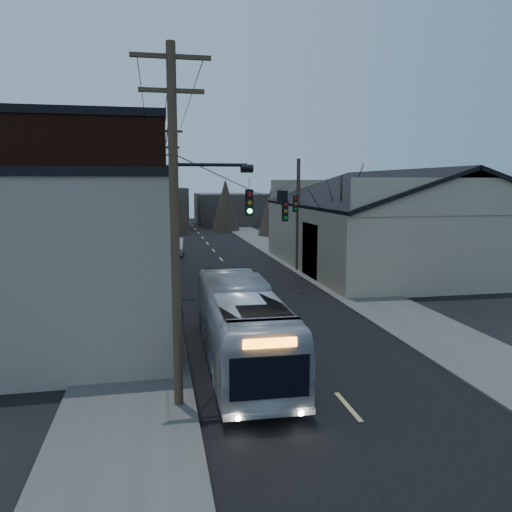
{
  "coord_description": "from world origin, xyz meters",
  "views": [
    {
      "loc": [
        -5.5,
        -11.39,
        6.68
      ],
      "look_at": [
        -0.58,
        13.31,
        3.0
      ],
      "focal_mm": 35.0,
      "sensor_mm": 36.0,
      "label": 1
    }
  ],
  "objects": [
    {
      "name": "road_surface",
      "position": [
        0.0,
        30.0,
        0.01
      ],
      "size": [
        9.0,
        110.0,
        0.02
      ],
      "primitive_type": "cube",
      "color": "black",
      "rests_on": "ground"
    },
    {
      "name": "bare_tree",
      "position": [
        6.5,
        20.0,
        3.6
      ],
      "size": [
        0.4,
        0.4,
        7.2
      ],
      "primitive_type": "cone",
      "color": "black",
      "rests_on": "ground"
    },
    {
      "name": "building_far_left",
      "position": [
        -6.0,
        65.0,
        3.0
      ],
      "size": [
        10.0,
        12.0,
        6.0
      ],
      "primitive_type": "cube",
      "color": "#36302B",
      "rests_on": "ground"
    },
    {
      "name": "building_far_right",
      "position": [
        7.0,
        70.0,
        2.5
      ],
      "size": [
        12.0,
        14.0,
        5.0
      ],
      "primitive_type": "cube",
      "color": "#36302B",
      "rests_on": "ground"
    },
    {
      "name": "building_left_far",
      "position": [
        -9.5,
        36.0,
        3.5
      ],
      "size": [
        9.0,
        14.0,
        7.0
      ],
      "primitive_type": "cube",
      "color": "#36302B",
      "rests_on": "ground"
    },
    {
      "name": "building_clapboard",
      "position": [
        -9.0,
        9.0,
        3.5
      ],
      "size": [
        8.0,
        8.0,
        7.0
      ],
      "primitive_type": "cube",
      "color": "gray",
      "rests_on": "ground"
    },
    {
      "name": "warehouse",
      "position": [
        13.0,
        25.0,
        2.7
      ],
      "size": [
        16.16,
        20.6,
        7.73
      ],
      "color": "gray",
      "rests_on": "ground"
    },
    {
      "name": "ground",
      "position": [
        0.0,
        0.0,
        0.0
      ],
      "size": [
        160.0,
        160.0,
        0.0
      ],
      "primitive_type": "plane",
      "color": "black",
      "rests_on": "ground"
    },
    {
      "name": "building_brick",
      "position": [
        -10.0,
        20.0,
        5.0
      ],
      "size": [
        10.0,
        12.0,
        10.0
      ],
      "primitive_type": "cube",
      "color": "black",
      "rests_on": "ground"
    },
    {
      "name": "parked_car",
      "position": [
        -3.96,
        35.57,
        0.79
      ],
      "size": [
        2.05,
        4.89,
        1.57
      ],
      "primitive_type": "imported",
      "rotation": [
        0.0,
        0.0,
        -0.08
      ],
      "color": "#9B9EA3",
      "rests_on": "ground"
    },
    {
      "name": "utility_lines",
      "position": [
        -3.11,
        24.14,
        4.95
      ],
      "size": [
        11.24,
        45.28,
        10.5
      ],
      "color": "#382B1E",
      "rests_on": "ground"
    },
    {
      "name": "bus",
      "position": [
        -2.54,
        6.29,
        1.5
      ],
      "size": [
        2.77,
        10.84,
        3.0
      ],
      "primitive_type": "imported",
      "rotation": [
        0.0,
        0.0,
        3.12
      ],
      "color": "#ABAFB7",
      "rests_on": "ground"
    },
    {
      "name": "sidewalk_left",
      "position": [
        -6.5,
        30.0,
        0.06
      ],
      "size": [
        4.0,
        110.0,
        0.12
      ],
      "primitive_type": "cube",
      "color": "#474744",
      "rests_on": "ground"
    },
    {
      "name": "sidewalk_right",
      "position": [
        6.5,
        30.0,
        0.06
      ],
      "size": [
        4.0,
        110.0,
        0.12
      ],
      "primitive_type": "cube",
      "color": "#474744",
      "rests_on": "ground"
    }
  ]
}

